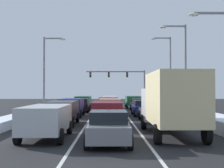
# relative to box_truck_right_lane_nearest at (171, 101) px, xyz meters

# --- Properties ---
(ground_plane) EXTENTS (125.80, 125.80, 0.00)m
(ground_plane) POSITION_rel_box_truck_right_lane_nearest_xyz_m (-3.23, 11.22, -1.90)
(ground_plane) COLOR black
(lane_stripe_between_right_lane_and_center_lane) EXTENTS (0.14, 53.22, 0.01)m
(lane_stripe_between_right_lane_and_center_lane) POSITION_rel_box_truck_right_lane_nearest_xyz_m (-1.53, 16.05, -1.90)
(lane_stripe_between_right_lane_and_center_lane) COLOR silver
(lane_stripe_between_right_lane_and_center_lane) RESTS_ON ground
(lane_stripe_between_center_lane_and_left_lane) EXTENTS (0.14, 53.22, 0.01)m
(lane_stripe_between_center_lane_and_left_lane) POSITION_rel_box_truck_right_lane_nearest_xyz_m (-4.93, 16.05, -1.90)
(lane_stripe_between_center_lane_and_left_lane) COLOR silver
(lane_stripe_between_center_lane_and_left_lane) RESTS_ON ground
(snow_bank_right_shoulder) EXTENTS (2.19, 53.22, 0.75)m
(snow_bank_right_shoulder) POSITION_rel_box_truck_right_lane_nearest_xyz_m (3.77, 16.05, -1.52)
(snow_bank_right_shoulder) COLOR silver
(snow_bank_right_shoulder) RESTS_ON ground
(snow_bank_left_shoulder) EXTENTS (1.53, 53.22, 0.59)m
(snow_bank_left_shoulder) POSITION_rel_box_truck_right_lane_nearest_xyz_m (-10.23, 16.05, -1.61)
(snow_bank_left_shoulder) COLOR silver
(snow_bank_left_shoulder) RESTS_ON ground
(box_truck_right_lane_nearest) EXTENTS (2.53, 7.20, 3.36)m
(box_truck_right_lane_nearest) POSITION_rel_box_truck_right_lane_nearest_xyz_m (0.00, 0.00, 0.00)
(box_truck_right_lane_nearest) COLOR #B7BABF
(box_truck_right_lane_nearest) RESTS_ON ground
(sedan_charcoal_right_lane_second) EXTENTS (2.00, 4.50, 1.51)m
(sedan_charcoal_right_lane_second) POSITION_rel_box_truck_right_lane_nearest_xyz_m (0.18, 7.84, -1.14)
(sedan_charcoal_right_lane_second) COLOR #38383D
(sedan_charcoal_right_lane_second) RESTS_ON ground
(sedan_navy_right_lane_third) EXTENTS (2.00, 4.50, 1.51)m
(sedan_navy_right_lane_third) POSITION_rel_box_truck_right_lane_nearest_xyz_m (0.02, 13.59, -1.14)
(sedan_navy_right_lane_third) COLOR navy
(sedan_navy_right_lane_third) RESTS_ON ground
(sedan_black_right_lane_fourth) EXTENTS (2.00, 4.50, 1.51)m
(sedan_black_right_lane_fourth) POSITION_rel_box_truck_right_lane_nearest_xyz_m (0.37, 20.41, -1.14)
(sedan_black_right_lane_fourth) COLOR black
(sedan_black_right_lane_fourth) RESTS_ON ground
(suv_green_right_lane_fifth) EXTENTS (2.16, 4.90, 1.67)m
(suv_green_right_lane_fifth) POSITION_rel_box_truck_right_lane_nearest_xyz_m (0.14, 26.73, -0.88)
(suv_green_right_lane_fifth) COLOR #1E5633
(suv_green_right_lane_fifth) RESTS_ON ground
(sedan_gray_center_lane_nearest) EXTENTS (2.00, 4.50, 1.51)m
(sedan_gray_center_lane_nearest) POSITION_rel_box_truck_right_lane_nearest_xyz_m (-3.34, -2.24, -1.14)
(sedan_gray_center_lane_nearest) COLOR slate
(sedan_gray_center_lane_nearest) RESTS_ON ground
(suv_maroon_center_lane_second) EXTENTS (2.16, 4.90, 1.67)m
(suv_maroon_center_lane_second) POSITION_rel_box_truck_right_lane_nearest_xyz_m (-3.44, 4.83, -0.88)
(suv_maroon_center_lane_second) COLOR maroon
(suv_maroon_center_lane_second) RESTS_ON ground
(suv_tan_center_lane_third) EXTENTS (2.16, 4.90, 1.67)m
(suv_tan_center_lane_third) POSITION_rel_box_truck_right_lane_nearest_xyz_m (-3.20, 12.22, -0.88)
(suv_tan_center_lane_third) COLOR #937F60
(suv_tan_center_lane_third) RESTS_ON ground
(suv_red_center_lane_fourth) EXTENTS (2.16, 4.90, 1.67)m
(suv_red_center_lane_fourth) POSITION_rel_box_truck_right_lane_nearest_xyz_m (-3.38, 18.15, -0.88)
(suv_red_center_lane_fourth) COLOR maroon
(suv_red_center_lane_fourth) RESTS_ON ground
(suv_white_center_lane_fifth) EXTENTS (2.16, 4.90, 1.67)m
(suv_white_center_lane_fifth) POSITION_rel_box_truck_right_lane_nearest_xyz_m (-3.12, 24.69, -0.88)
(suv_white_center_lane_fifth) COLOR silver
(suv_white_center_lane_fifth) RESTS_ON ground
(suv_silver_left_lane_nearest) EXTENTS (2.16, 4.90, 1.67)m
(suv_silver_left_lane_nearest) POSITION_rel_box_truck_right_lane_nearest_xyz_m (-6.48, -0.77, -0.88)
(suv_silver_left_lane_nearest) COLOR #B7BABF
(suv_silver_left_lane_nearest) RESTS_ON ground
(suv_charcoal_left_lane_second) EXTENTS (2.16, 4.90, 1.67)m
(suv_charcoal_left_lane_second) POSITION_rel_box_truck_right_lane_nearest_xyz_m (-6.68, 5.57, -0.88)
(suv_charcoal_left_lane_second) COLOR #38383D
(suv_charcoal_left_lane_second) RESTS_ON ground
(suv_navy_left_lane_third) EXTENTS (2.16, 4.90, 1.67)m
(suv_navy_left_lane_third) POSITION_rel_box_truck_right_lane_nearest_xyz_m (-6.80, 12.75, -0.88)
(suv_navy_left_lane_third) COLOR navy
(suv_navy_left_lane_third) RESTS_ON ground
(sedan_black_left_lane_fourth) EXTENTS (2.00, 4.50, 1.51)m
(sedan_black_left_lane_fourth) POSITION_rel_box_truck_right_lane_nearest_xyz_m (-6.49, 18.96, -1.14)
(sedan_black_left_lane_fourth) COLOR black
(sedan_black_left_lane_fourth) RESTS_ON ground
(suv_green_left_lane_fifth) EXTENTS (2.16, 4.90, 1.67)m
(suv_green_left_lane_fifth) POSITION_rel_box_truck_right_lane_nearest_xyz_m (-6.74, 25.41, -0.88)
(suv_green_left_lane_fifth) COLOR #1E5633
(suv_green_left_lane_fifth) RESTS_ON ground
(traffic_light_gantry) EXTENTS (10.94, 0.47, 6.20)m
(traffic_light_gantry) POSITION_rel_box_truck_right_lane_nearest_xyz_m (-0.46, 40.23, 2.84)
(traffic_light_gantry) COLOR slate
(traffic_light_gantry) RESTS_ON ground
(street_lamp_right_near) EXTENTS (2.66, 0.36, 7.77)m
(street_lamp_right_near) POSITION_rel_box_truck_right_lane_nearest_xyz_m (4.18, 3.96, 2.78)
(street_lamp_right_near) COLOR gray
(street_lamp_right_near) RESTS_ON ground
(street_lamp_right_mid) EXTENTS (2.66, 0.36, 8.94)m
(street_lamp_right_mid) POSITION_rel_box_truck_right_lane_nearest_xyz_m (3.91, 13.63, 3.39)
(street_lamp_right_mid) COLOR gray
(street_lamp_right_mid) RESTS_ON ground
(street_lamp_right_far) EXTENTS (2.66, 0.36, 9.43)m
(street_lamp_right_far) POSITION_rel_box_truck_right_lane_nearest_xyz_m (4.41, 23.31, 3.65)
(street_lamp_right_far) COLOR gray
(street_lamp_right_far) RESTS_ON ground
(street_lamp_left_mid) EXTENTS (2.66, 0.36, 8.71)m
(street_lamp_left_mid) POSITION_rel_box_truck_right_lane_nearest_xyz_m (-10.51, 19.50, 3.27)
(street_lamp_left_mid) COLOR gray
(street_lamp_left_mid) RESTS_ON ground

